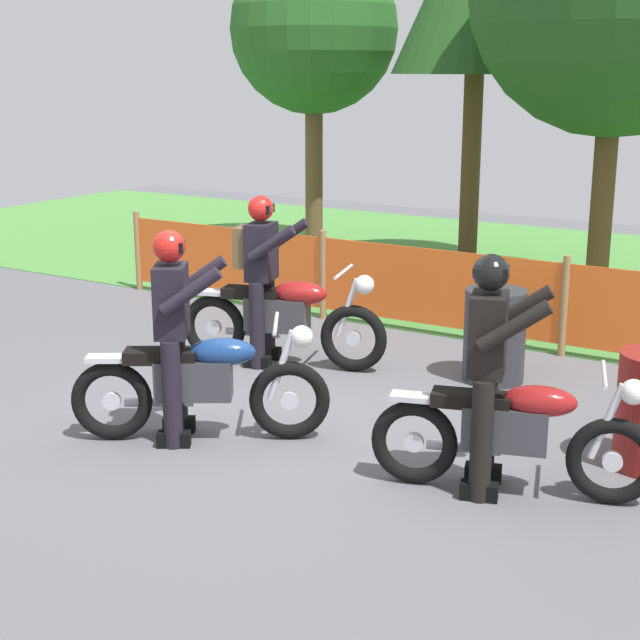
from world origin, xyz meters
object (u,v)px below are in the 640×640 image
(spare_drum, at_px, (495,336))
(motorcycle_third, at_px, (284,318))
(motorcycle_trailing, at_px, (514,432))
(rider_lead, at_px, (174,328))
(rider_trailing, at_px, (489,366))
(rider_third, at_px, (261,270))
(motorcycle_lead, at_px, (202,383))

(spare_drum, bearing_deg, motorcycle_third, -161.74)
(motorcycle_trailing, height_order, rider_lead, rider_lead)
(spare_drum, bearing_deg, motorcycle_trailing, -65.32)
(motorcycle_trailing, height_order, motorcycle_third, motorcycle_third)
(motorcycle_trailing, height_order, rider_trailing, rider_trailing)
(motorcycle_trailing, bearing_deg, rider_lead, 172.31)
(motorcycle_third, distance_m, rider_third, 0.52)
(rider_lead, relative_size, rider_trailing, 1.00)
(motorcycle_lead, relative_size, motorcycle_third, 0.87)
(rider_lead, height_order, spare_drum, rider_lead)
(motorcycle_lead, relative_size, motorcycle_trailing, 0.94)
(motorcycle_trailing, distance_m, rider_lead, 2.71)
(motorcycle_lead, xyz_separation_m, rider_lead, (-0.17, -0.11, 0.45))
(motorcycle_lead, distance_m, rider_third, 2.11)
(motorcycle_third, bearing_deg, rider_lead, -95.44)
(rider_trailing, bearing_deg, motorcycle_third, 131.77)
(rider_trailing, bearing_deg, spare_drum, 93.03)
(rider_lead, xyz_separation_m, rider_third, (-0.60, 2.01, 0.03))
(rider_third, bearing_deg, spare_drum, 2.35)
(motorcycle_trailing, distance_m, rider_trailing, 0.50)
(motorcycle_third, height_order, spare_drum, motorcycle_third)
(rider_trailing, height_order, rider_third, same)
(rider_lead, relative_size, rider_third, 1.00)
(motorcycle_lead, relative_size, rider_lead, 1.06)
(motorcycle_trailing, distance_m, rider_third, 3.62)
(rider_trailing, xyz_separation_m, rider_third, (-3.05, 1.63, 0.03))
(rider_third, distance_m, spare_drum, 2.35)
(motorcycle_third, relative_size, rider_lead, 1.23)
(motorcycle_lead, height_order, rider_third, rider_third)
(rider_trailing, height_order, spare_drum, rider_trailing)
(motorcycle_trailing, relative_size, motorcycle_third, 0.92)
(motorcycle_lead, bearing_deg, rider_lead, -179.43)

